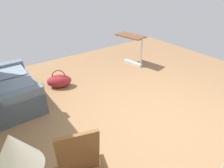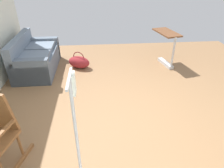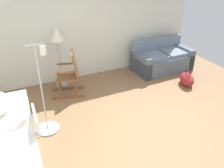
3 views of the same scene
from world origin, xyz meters
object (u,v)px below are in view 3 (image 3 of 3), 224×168
at_px(couch, 162,60).
at_px(iv_pole, 47,118).
at_px(floor_lamp, 57,38).
at_px(duffel_bag, 187,79).
at_px(rocking_chair, 70,74).
at_px(hospital_bed, 7,157).

bearing_deg(couch, iv_pole, -159.75).
distance_m(floor_lamp, duffel_bag, 3.33).
relative_size(couch, duffel_bag, 2.50).
xyz_separation_m(rocking_chair, iv_pole, (-0.80, -1.10, -0.25)).
xyz_separation_m(hospital_bed, iv_pole, (0.74, 0.77, -0.05)).
relative_size(couch, iv_pole, 0.95).
xyz_separation_m(couch, rocking_chair, (-2.72, -0.19, 0.20)).
xyz_separation_m(floor_lamp, duffel_bag, (2.87, -1.32, -1.07)).
relative_size(hospital_bed, rocking_chair, 2.03).
distance_m(hospital_bed, rocking_chair, 2.44).
relative_size(hospital_bed, iv_pole, 1.26).
bearing_deg(floor_lamp, hospital_bed, -121.47).
bearing_deg(hospital_bed, duffel_bag, 13.61).
distance_m(couch, floor_lamp, 2.98).
height_order(couch, floor_lamp, floor_lamp).
bearing_deg(floor_lamp, rocking_chair, -78.60).
bearing_deg(couch, duffel_bag, -87.30).
height_order(hospital_bed, iv_pole, iv_pole).
height_order(floor_lamp, duffel_bag, floor_lamp).
distance_m(couch, duffel_bag, 1.04).
distance_m(rocking_chair, floor_lamp, 0.88).
xyz_separation_m(duffel_bag, iv_pole, (-3.57, -0.27, 0.10)).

